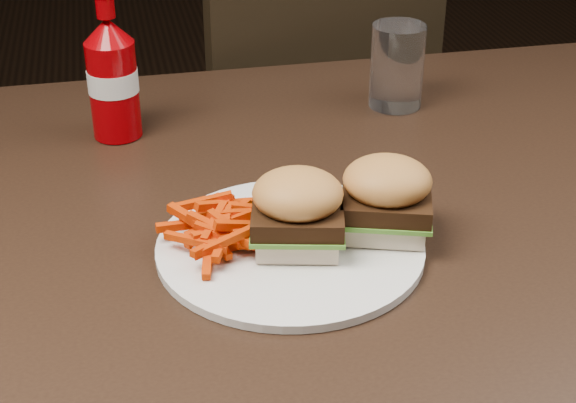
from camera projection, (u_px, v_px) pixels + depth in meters
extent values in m
cube|color=black|center=(294.00, 220.00, 0.94)|extent=(1.20, 0.80, 0.04)
cube|color=black|center=(280.00, 169.00, 1.69)|extent=(0.51, 0.51, 0.04)
cylinder|color=white|center=(290.00, 247.00, 0.85)|extent=(0.26, 0.26, 0.01)
cube|color=beige|center=(297.00, 235.00, 0.84)|extent=(0.09, 0.09, 0.02)
cube|color=beige|center=(385.00, 221.00, 0.86)|extent=(0.09, 0.09, 0.02)
cylinder|color=#8B0004|center=(114.00, 90.00, 1.05)|extent=(0.06, 0.06, 0.12)
cylinder|color=white|center=(397.00, 66.00, 1.13)|extent=(0.07, 0.07, 0.11)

